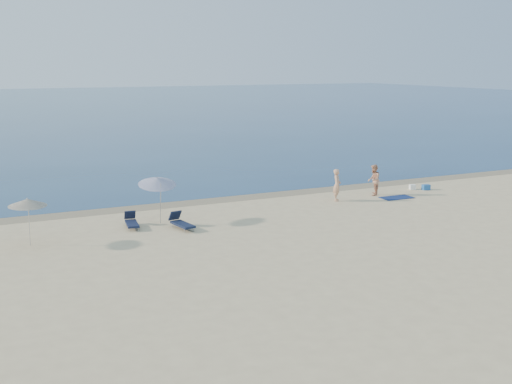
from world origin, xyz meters
TOP-DOWN VIEW (x-y plane):
  - sea at (0.00, 100.00)m, footprint 240.00×160.00m
  - wet_sand_strip at (0.00, 19.40)m, footprint 240.00×1.60m
  - person_left at (1.53, 16.48)m, footprint 0.69×0.75m
  - person_right at (4.18, 16.86)m, footprint 1.04×1.06m
  - beach_towel at (4.90, 15.69)m, footprint 1.80×1.04m
  - white_bag at (7.20, 17.22)m, footprint 0.40×0.36m
  - blue_cooler at (7.83, 16.78)m, footprint 0.47×0.37m
  - umbrella_near at (-8.47, 16.05)m, footprint 1.95×1.98m
  - umbrella_far at (-14.27, 14.61)m, footprint 1.96×1.96m
  - lounger_left at (-9.83, 15.63)m, footprint 0.69×1.57m
  - lounger_right at (-7.89, 14.49)m, footprint 0.79×1.69m

SIDE VIEW (x-z plane):
  - wet_sand_strip at x=0.00m, z-range 0.00..0.00m
  - sea at x=0.00m, z-range 0.00..0.01m
  - beach_towel at x=4.90m, z-range 0.00..0.03m
  - white_bag at x=7.20m, z-range 0.00..0.28m
  - blue_cooler at x=7.83m, z-range 0.00..0.31m
  - lounger_left at x=-9.83m, z-range -0.09..0.58m
  - lounger_right at x=-7.89m, z-range -0.10..0.62m
  - person_left at x=1.53m, z-range 0.00..1.71m
  - person_right at x=4.18m, z-range 0.00..1.72m
  - umbrella_far at x=-14.27m, z-range 0.77..2.77m
  - umbrella_near at x=-8.47m, z-range 0.78..3.08m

